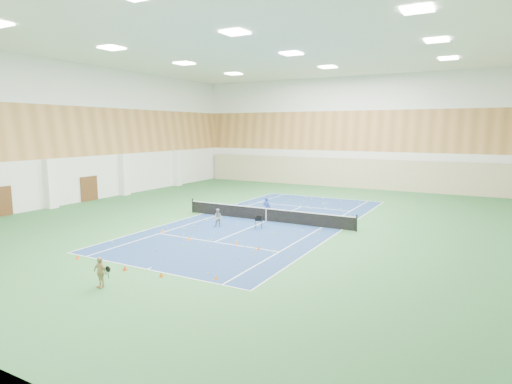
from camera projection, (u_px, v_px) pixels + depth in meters
ground at (266, 221)px, 29.95m from camera, size 40.00×40.00×0.00m
room_shell at (266, 135)px, 29.07m from camera, size 36.00×40.00×12.00m
wood_cladding at (267, 105)px, 28.78m from camera, size 36.00×40.00×8.00m
ceiling_light_grid at (267, 45)px, 28.21m from camera, size 21.40×25.40×0.06m
court_surface at (266, 221)px, 29.95m from camera, size 10.97×23.77×0.01m
tennis_balls_scatter at (266, 220)px, 29.95m from camera, size 10.57×22.77×0.07m
tennis_net at (266, 213)px, 29.87m from camera, size 12.80×0.10×1.10m
back_curtain at (349, 173)px, 46.83m from camera, size 35.40×0.16×3.20m
door_left_a at (0, 202)px, 31.40m from camera, size 0.08×1.80×2.20m
door_left_b at (89, 189)px, 38.34m from camera, size 0.08×1.80×2.20m
coach at (267, 208)px, 30.58m from camera, size 0.60×0.41×1.60m
child_court at (218, 218)px, 28.13m from camera, size 0.72×0.65×1.22m
child_apron at (100, 272)px, 17.36m from camera, size 0.77×0.35×1.28m
ball_cart at (259, 222)px, 27.64m from camera, size 0.62×0.62×0.82m
cone_svc_a at (163, 231)px, 26.56m from camera, size 0.22×0.22×0.24m
cone_svc_b at (189, 238)px, 24.77m from camera, size 0.23×0.23×0.25m
cone_svc_c at (237, 243)px, 23.79m from camera, size 0.20×0.20×0.22m
cone_svc_d at (258, 248)px, 22.81m from camera, size 0.18×0.18×0.20m
cone_base_a at (77, 257)px, 21.24m from camera, size 0.21×0.21×0.23m
cone_base_b at (125, 268)px, 19.51m from camera, size 0.22×0.22×0.24m
cone_base_c at (161, 274)px, 18.66m from camera, size 0.21×0.21×0.23m
cone_base_d at (216, 277)px, 18.35m from camera, size 0.17×0.17×0.19m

